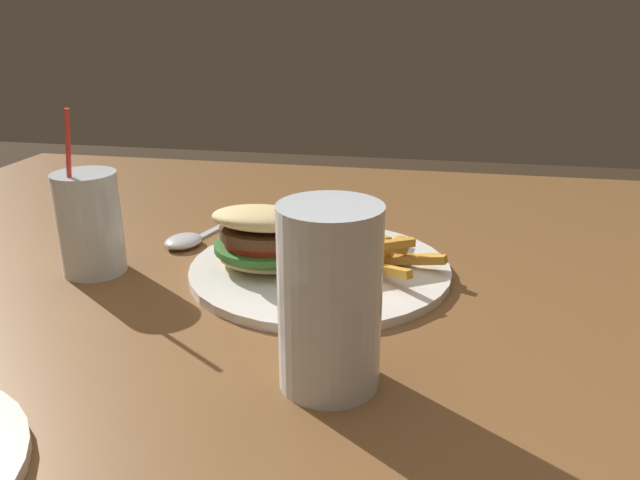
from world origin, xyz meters
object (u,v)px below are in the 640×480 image
object	(u,v)px
meal_plate_near	(299,254)
spoon	(188,239)
beer_glass	(330,305)
juice_glass	(90,228)

from	to	relation	value
meal_plate_near	spoon	bearing A→B (deg)	-21.59
beer_glass	juice_glass	distance (m)	0.34
juice_glass	beer_glass	bearing A→B (deg)	150.62
beer_glass	meal_plate_near	bearing A→B (deg)	-70.94
meal_plate_near	beer_glass	bearing A→B (deg)	109.06
meal_plate_near	spoon	distance (m)	0.17
beer_glass	juice_glass	xyz separation A→B (m)	(0.30, -0.17, -0.02)
beer_glass	spoon	distance (m)	0.36
meal_plate_near	juice_glass	world-z (taller)	juice_glass
juice_glass	spoon	distance (m)	0.13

